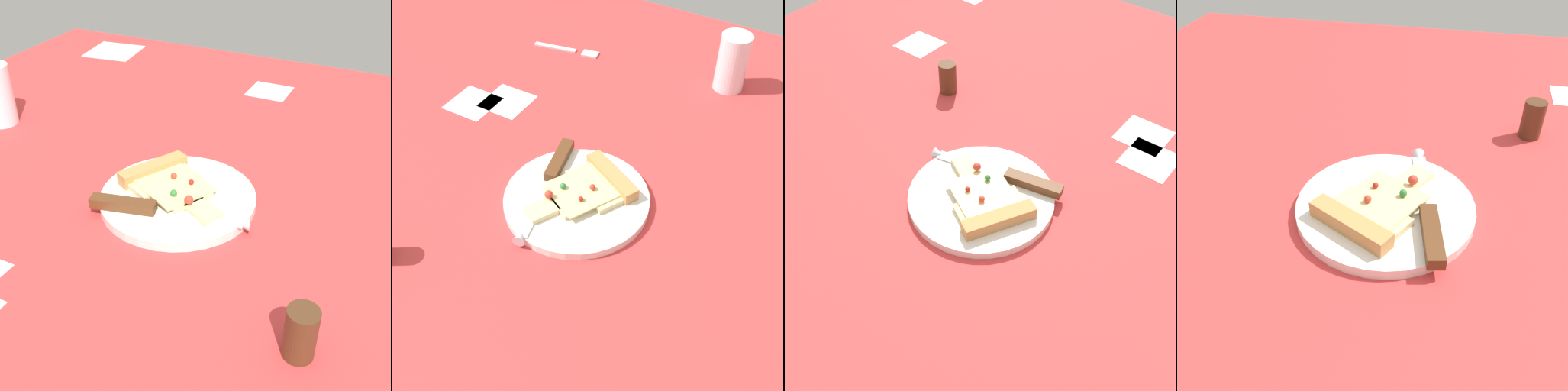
# 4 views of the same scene
# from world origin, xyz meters

# --- Properties ---
(ground_plane) EXTENTS (1.51, 1.51, 0.03)m
(ground_plane) POSITION_xyz_m (0.00, -0.00, -0.01)
(ground_plane) COLOR #D13838
(ground_plane) RESTS_ON ground
(plate) EXTENTS (0.24, 0.24, 0.01)m
(plate) POSITION_xyz_m (-0.04, 0.05, 0.01)
(plate) COLOR white
(plate) RESTS_ON ground_plane
(pizza_slice) EXTENTS (0.19, 0.15, 0.03)m
(pizza_slice) POSITION_xyz_m (-0.06, 0.06, 0.02)
(pizza_slice) COLOR beige
(pizza_slice) RESTS_ON plate
(knife) EXTENTS (0.24, 0.07, 0.02)m
(knife) POSITION_xyz_m (-0.05, -0.01, 0.02)
(knife) COLOR silver
(knife) RESTS_ON plate
(pepper_shaker) EXTENTS (0.04, 0.04, 0.07)m
(pepper_shaker) POSITION_xyz_m (0.21, -0.15, 0.03)
(pepper_shaker) COLOR #4C2D19
(pepper_shaker) RESTS_ON ground_plane
(napkin) EXTENTS (0.14, 0.14, 0.00)m
(napkin) POSITION_xyz_m (-0.53, 0.62, 0.00)
(napkin) COLOR white
(napkin) RESTS_ON ground_plane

